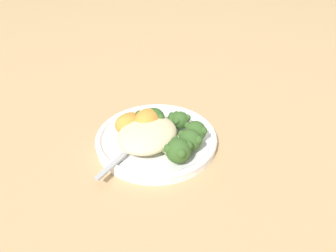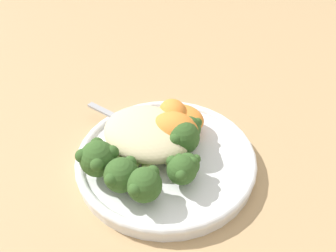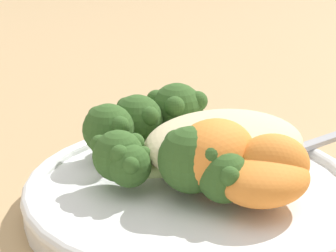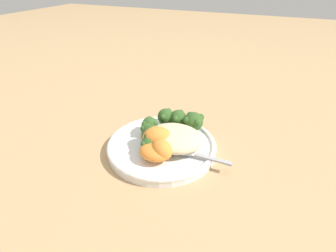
{
  "view_description": "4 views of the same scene",
  "coord_description": "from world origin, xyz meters",
  "px_view_note": "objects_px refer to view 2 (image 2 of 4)",
  "views": [
    {
      "loc": [
        -0.42,
        -0.28,
        0.39
      ],
      "look_at": [
        0.01,
        -0.02,
        0.04
      ],
      "focal_mm": 35.0,
      "sensor_mm": 36.0,
      "label": 1
    },
    {
      "loc": [
        0.18,
        -0.25,
        0.32
      ],
      "look_at": [
        -0.0,
        0.01,
        0.06
      ],
      "focal_mm": 35.0,
      "sensor_mm": 36.0,
      "label": 2
    },
    {
      "loc": [
        0.23,
        0.27,
        0.18
      ],
      "look_at": [
        0.01,
        -0.02,
        0.06
      ],
      "focal_mm": 60.0,
      "sensor_mm": 36.0,
      "label": 3
    },
    {
      "loc": [
        -0.2,
        0.42,
        0.34
      ],
      "look_at": [
        -0.01,
        -0.01,
        0.06
      ],
      "focal_mm": 28.0,
      "sensor_mm": 36.0,
      "label": 4
    }
  ],
  "objects_px": {
    "broccoli_stalk_0": "(101,157)",
    "broccoli_stalk_5": "(179,137)",
    "broccoli_stalk_4": "(180,161)",
    "broccoli_stalk_3": "(176,165)",
    "sweet_potato_chunk_3": "(182,118)",
    "broccoli_stalk_1": "(127,168)",
    "sweet_potato_chunk_2": "(176,131)",
    "plate": "(163,159)",
    "quinoa_mound": "(147,133)",
    "broccoli_stalk_6": "(184,130)",
    "spoon": "(130,123)",
    "sweet_potato_chunk_0": "(178,121)",
    "broccoli_stalk_2": "(145,180)",
    "sweet_potato_chunk_1": "(173,114)"
  },
  "relations": [
    {
      "from": "broccoli_stalk_0",
      "to": "broccoli_stalk_5",
      "type": "height_order",
      "value": "same"
    },
    {
      "from": "broccoli_stalk_4",
      "to": "broccoli_stalk_5",
      "type": "distance_m",
      "value": 0.03
    },
    {
      "from": "broccoli_stalk_3",
      "to": "sweet_potato_chunk_3",
      "type": "bearing_deg",
      "value": 140.25
    },
    {
      "from": "broccoli_stalk_1",
      "to": "sweet_potato_chunk_2",
      "type": "height_order",
      "value": "sweet_potato_chunk_2"
    },
    {
      "from": "broccoli_stalk_0",
      "to": "sweet_potato_chunk_2",
      "type": "distance_m",
      "value": 0.1
    },
    {
      "from": "plate",
      "to": "sweet_potato_chunk_3",
      "type": "height_order",
      "value": "sweet_potato_chunk_3"
    },
    {
      "from": "quinoa_mound",
      "to": "broccoli_stalk_6",
      "type": "distance_m",
      "value": 0.05
    },
    {
      "from": "quinoa_mound",
      "to": "broccoli_stalk_5",
      "type": "bearing_deg",
      "value": 20.8
    },
    {
      "from": "spoon",
      "to": "broccoli_stalk_5",
      "type": "bearing_deg",
      "value": -179.93
    },
    {
      "from": "broccoli_stalk_6",
      "to": "sweet_potato_chunk_2",
      "type": "bearing_deg",
      "value": -149.69
    },
    {
      "from": "broccoli_stalk_1",
      "to": "spoon",
      "type": "bearing_deg",
      "value": -156.28
    },
    {
      "from": "quinoa_mound",
      "to": "sweet_potato_chunk_0",
      "type": "height_order",
      "value": "quinoa_mound"
    },
    {
      "from": "plate",
      "to": "sweet_potato_chunk_2",
      "type": "bearing_deg",
      "value": 84.25
    },
    {
      "from": "plate",
      "to": "broccoli_stalk_4",
      "type": "bearing_deg",
      "value": -15.1
    },
    {
      "from": "plate",
      "to": "spoon",
      "type": "bearing_deg",
      "value": 164.94
    },
    {
      "from": "plate",
      "to": "broccoli_stalk_0",
      "type": "xyz_separation_m",
      "value": [
        -0.04,
        -0.06,
        0.03
      ]
    },
    {
      "from": "broccoli_stalk_1",
      "to": "sweet_potato_chunk_3",
      "type": "height_order",
      "value": "broccoli_stalk_1"
    },
    {
      "from": "sweet_potato_chunk_3",
      "to": "broccoli_stalk_4",
      "type": "bearing_deg",
      "value": -58.57
    },
    {
      "from": "broccoli_stalk_2",
      "to": "sweet_potato_chunk_2",
      "type": "distance_m",
      "value": 0.09
    },
    {
      "from": "broccoli_stalk_3",
      "to": "sweet_potato_chunk_2",
      "type": "xyz_separation_m",
      "value": [
        -0.03,
        0.04,
        0.01
      ]
    },
    {
      "from": "broccoli_stalk_6",
      "to": "sweet_potato_chunk_0",
      "type": "relative_size",
      "value": 1.46
    },
    {
      "from": "quinoa_mound",
      "to": "sweet_potato_chunk_2",
      "type": "relative_size",
      "value": 1.93
    },
    {
      "from": "broccoli_stalk_4",
      "to": "spoon",
      "type": "distance_m",
      "value": 0.11
    },
    {
      "from": "plate",
      "to": "broccoli_stalk_1",
      "type": "relative_size",
      "value": 1.78
    },
    {
      "from": "quinoa_mound",
      "to": "broccoli_stalk_4",
      "type": "height_order",
      "value": "quinoa_mound"
    },
    {
      "from": "broccoli_stalk_0",
      "to": "broccoli_stalk_6",
      "type": "relative_size",
      "value": 1.54
    },
    {
      "from": "broccoli_stalk_0",
      "to": "sweet_potato_chunk_1",
      "type": "height_order",
      "value": "broccoli_stalk_0"
    },
    {
      "from": "broccoli_stalk_2",
      "to": "broccoli_stalk_4",
      "type": "height_order",
      "value": "broccoli_stalk_2"
    },
    {
      "from": "quinoa_mound",
      "to": "sweet_potato_chunk_2",
      "type": "xyz_separation_m",
      "value": [
        0.03,
        0.02,
        0.0
      ]
    },
    {
      "from": "quinoa_mound",
      "to": "broccoli_stalk_6",
      "type": "xyz_separation_m",
      "value": [
        0.03,
        0.04,
        -0.0
      ]
    },
    {
      "from": "sweet_potato_chunk_0",
      "to": "sweet_potato_chunk_2",
      "type": "distance_m",
      "value": 0.03
    },
    {
      "from": "broccoli_stalk_2",
      "to": "broccoli_stalk_4",
      "type": "bearing_deg",
      "value": 130.46
    },
    {
      "from": "broccoli_stalk_6",
      "to": "sweet_potato_chunk_1",
      "type": "height_order",
      "value": "sweet_potato_chunk_1"
    },
    {
      "from": "broccoli_stalk_0",
      "to": "broccoli_stalk_3",
      "type": "distance_m",
      "value": 0.09
    },
    {
      "from": "broccoli_stalk_4",
      "to": "sweet_potato_chunk_1",
      "type": "relative_size",
      "value": 1.87
    },
    {
      "from": "sweet_potato_chunk_1",
      "to": "sweet_potato_chunk_0",
      "type": "bearing_deg",
      "value": -22.29
    },
    {
      "from": "sweet_potato_chunk_0",
      "to": "sweet_potato_chunk_2",
      "type": "height_order",
      "value": "sweet_potato_chunk_2"
    },
    {
      "from": "broccoli_stalk_1",
      "to": "broccoli_stalk_0",
      "type": "bearing_deg",
      "value": -94.06
    },
    {
      "from": "plate",
      "to": "broccoli_stalk_3",
      "type": "bearing_deg",
      "value": -30.91
    },
    {
      "from": "broccoli_stalk_5",
      "to": "sweet_potato_chunk_1",
      "type": "xyz_separation_m",
      "value": [
        -0.03,
        0.04,
        -0.0
      ]
    },
    {
      "from": "quinoa_mound",
      "to": "broccoli_stalk_4",
      "type": "xyz_separation_m",
      "value": [
        0.06,
        -0.01,
        -0.01
      ]
    },
    {
      "from": "broccoli_stalk_3",
      "to": "broccoli_stalk_5",
      "type": "bearing_deg",
      "value": 140.94
    },
    {
      "from": "quinoa_mound",
      "to": "broccoli_stalk_4",
      "type": "relative_size",
      "value": 1.33
    },
    {
      "from": "broccoli_stalk_0",
      "to": "sweet_potato_chunk_3",
      "type": "relative_size",
      "value": 1.62
    },
    {
      "from": "plate",
      "to": "broccoli_stalk_0",
      "type": "bearing_deg",
      "value": -124.29
    },
    {
      "from": "broccoli_stalk_2",
      "to": "broccoli_stalk_4",
      "type": "distance_m",
      "value": 0.05
    },
    {
      "from": "broccoli_stalk_4",
      "to": "sweet_potato_chunk_2",
      "type": "distance_m",
      "value": 0.04
    },
    {
      "from": "broccoli_stalk_4",
      "to": "broccoli_stalk_6",
      "type": "xyz_separation_m",
      "value": [
        -0.02,
        0.05,
        0.0
      ]
    },
    {
      "from": "broccoli_stalk_1",
      "to": "sweet_potato_chunk_1",
      "type": "relative_size",
      "value": 2.71
    },
    {
      "from": "broccoli_stalk_2",
      "to": "sweet_potato_chunk_3",
      "type": "xyz_separation_m",
      "value": [
        -0.03,
        0.12,
        -0.0
      ]
    }
  ]
}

